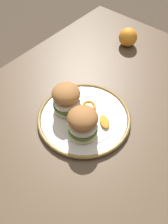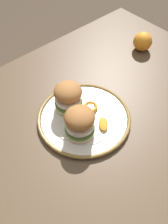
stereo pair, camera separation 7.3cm
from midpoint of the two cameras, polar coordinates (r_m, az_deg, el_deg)
name	(u,v)px [view 1 (the left image)]	position (r m, az deg, el deg)	size (l,w,h in m)	color
ground_plane	(95,195)	(1.53, 1.24, -19.03)	(8.00, 8.00, 0.00)	#4C3D2D
dining_table	(102,132)	(0.93, 1.93, -4.93)	(1.18, 0.94, 0.77)	brown
dinner_plate	(84,118)	(0.82, -2.55, -1.49)	(0.32, 0.32, 0.02)	silver
sandwich_half_left	(84,123)	(0.74, -2.94, -2.82)	(0.12, 0.12, 0.10)	beige
sandwich_half_right	(66,98)	(0.80, -6.74, 3.02)	(0.13, 0.13, 0.10)	beige
orange_peel_curled	(89,106)	(0.84, -1.36, 1.24)	(0.05, 0.05, 0.01)	orange
orange_peel_strip_long	(105,121)	(0.80, 2.21, -2.39)	(0.06, 0.06, 0.01)	orange
whole_orange	(128,37)	(1.12, 8.34, 16.88)	(0.08, 0.08, 0.08)	orange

